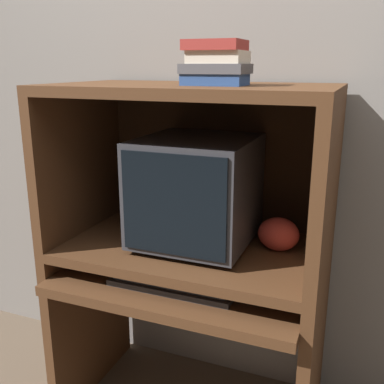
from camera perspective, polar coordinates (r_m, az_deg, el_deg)
wall_back at (r=1.89m, az=3.86°, el=13.06°), size 6.00×0.06×2.60m
desk_base at (r=1.81m, az=-0.69°, el=-17.20°), size 0.98×0.62×0.65m
desk_monitor_shelf at (r=1.70m, az=-0.13°, el=-7.37°), size 0.98×0.57×0.10m
hutch_upper at (r=1.61m, az=0.31°, el=6.71°), size 0.98×0.57×0.58m
crt_monitor at (r=1.63m, az=0.54°, el=0.20°), size 0.40×0.43×0.40m
keyboard at (r=1.59m, az=-2.31°, el=-11.50°), size 0.44×0.16×0.03m
mouse at (r=1.50m, az=8.04°, el=-13.26°), size 0.08×0.05×0.03m
snack_bag at (r=1.65m, az=10.94°, el=-5.27°), size 0.15×0.11×0.12m
book_stack at (r=1.47m, az=3.10°, el=16.05°), size 0.20×0.16×0.14m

